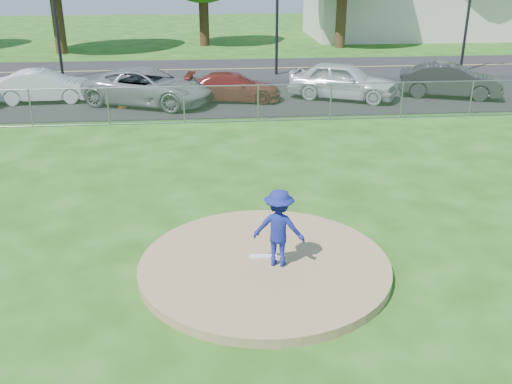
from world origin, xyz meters
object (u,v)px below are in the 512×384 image
traffic_signal_right (472,12)px  parked_car_white (44,86)px  traffic_signal_left (60,15)px  parked_car_pearl (343,81)px  parked_car_charcoal (450,80)px  pitcher (279,228)px  traffic_cone (122,99)px  parked_car_darkred (234,87)px  commercial_building (407,10)px  parked_car_gray (148,87)px

traffic_signal_right → parked_car_white: traffic_signal_right is taller
traffic_signal_left → parked_car_pearl: 15.69m
traffic_signal_left → parked_car_charcoal: 20.54m
pitcher → parked_car_charcoal: size_ratio=0.36×
traffic_cone → parked_car_darkred: bearing=10.8°
traffic_signal_right → parked_car_darkred: 15.59m
traffic_signal_left → parked_car_white: (0.22, -5.68, -2.63)m
traffic_signal_left → parked_car_pearl: size_ratio=1.11×
traffic_signal_right → parked_car_pearl: traffic_signal_right is taller
commercial_building → parked_car_pearl: size_ratio=3.25×
commercial_building → parked_car_darkred: 27.32m
traffic_signal_right → parked_car_charcoal: bearing=-119.7°
commercial_building → pitcher: bearing=-112.4°
parked_car_white → parked_car_charcoal: 19.14m
parked_car_gray → parked_car_pearl: bearing=-65.9°
commercial_building → parked_car_white: (-24.54, -21.68, -1.42)m
traffic_signal_right → parked_car_darkred: traffic_signal_right is taller
traffic_cone → parked_car_charcoal: (15.42, 0.81, 0.38)m
traffic_signal_right → parked_car_darkred: size_ratio=1.27×
parked_car_white → traffic_signal_left: bearing=-0.6°
traffic_signal_right → parked_car_white: bearing=-166.0°
parked_car_darkred → parked_car_pearl: (5.15, -0.10, 0.22)m
pitcher → parked_car_darkred: 15.87m
commercial_building → traffic_cone: commercial_building is taller
traffic_signal_right → parked_car_gray: (-17.93, -6.69, -2.55)m
parked_car_white → parked_car_pearl: size_ratio=0.87×
parked_car_gray → parked_car_charcoal: (14.28, 0.29, -0.02)m
traffic_signal_left → parked_car_charcoal: traffic_signal_left is taller
traffic_signal_left → traffic_cone: size_ratio=6.97×
commercial_building → traffic_signal_right: traffic_signal_right is taller
commercial_building → parked_car_gray: commercial_building is taller
traffic_signal_right → parked_car_charcoal: 7.80m
parked_car_white → parked_car_charcoal: bearing=-95.0°
traffic_signal_right → parked_car_pearl: (-8.87, -6.35, -2.49)m
parked_car_white → parked_car_darkred: (8.75, -0.57, -0.09)m
parked_car_white → parked_car_darkred: bearing=-96.6°
traffic_signal_right → pitcher: (-13.95, -22.11, -2.32)m
parked_car_gray → parked_car_darkred: bearing=-61.5°
parked_car_darkred → parked_car_pearl: 5.16m
parked_car_white → parked_car_gray: (4.85, -1.01, 0.08)m
commercial_building → traffic_cone: 31.24m
parked_car_gray → parked_car_darkred: size_ratio=1.31×
parked_car_pearl → parked_car_white: bearing=111.9°
traffic_cone → parked_car_gray: bearing=24.2°
traffic_cone → parked_car_darkred: parked_car_darkred is taller
traffic_cone → parked_car_charcoal: parked_car_charcoal is taller
commercial_building → traffic_cone: (-20.84, -23.20, -1.75)m
traffic_signal_left → pitcher: size_ratio=3.31×
pitcher → traffic_signal_left: bearing=-50.5°
traffic_signal_left → pitcher: traffic_signal_left is taller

